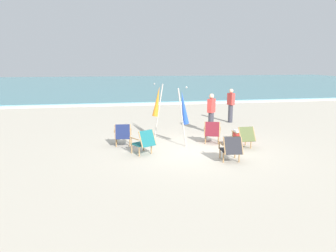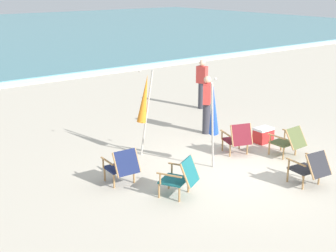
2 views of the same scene
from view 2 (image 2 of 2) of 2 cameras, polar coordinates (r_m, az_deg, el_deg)
ground_plane at (r=10.71m, az=8.23°, el=-5.34°), size 80.00×80.00×0.00m
surf_band at (r=20.64m, az=-16.58°, el=5.26°), size 80.00×1.10×0.06m
beach_chair_front_right at (r=11.59m, az=14.52°, el=-1.72°), size 0.60×0.78×0.77m
beach_chair_back_left at (r=9.77m, az=-5.58°, el=-4.81°), size 0.63×0.76×0.80m
beach_chair_back_right at (r=10.09m, az=16.99°, el=-4.82°), size 0.65×0.82×0.78m
beach_chair_mid_center at (r=11.50m, az=8.53°, el=-1.44°), size 0.76×0.83×0.82m
beach_chair_front_left at (r=9.20m, az=1.61°, el=-6.15°), size 0.84×0.89×0.81m
umbrella_furled_blue at (r=10.25m, az=5.57°, el=1.80°), size 0.51×0.45×2.09m
umbrella_furled_orange at (r=11.16m, az=-2.88°, el=3.23°), size 0.46×0.31×2.11m
person_near_chairs at (r=12.90m, az=4.76°, el=2.65°), size 0.39×0.38×1.63m
person_by_waterline at (r=15.50m, az=4.14°, el=5.16°), size 0.30×0.39×1.63m
cooler_box at (r=12.57m, az=11.54°, el=-1.07°), size 0.49×0.35×0.40m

